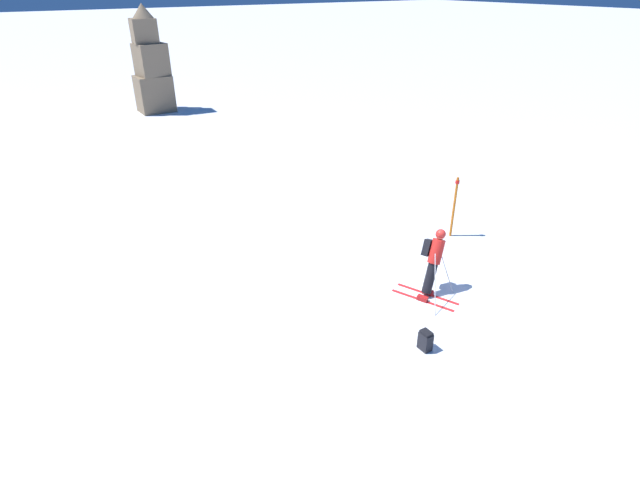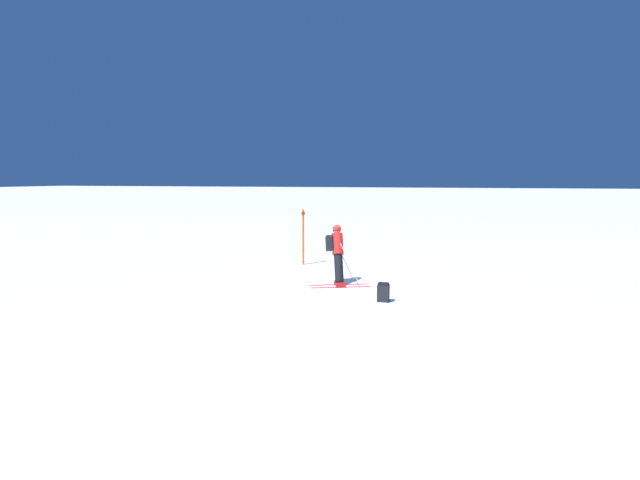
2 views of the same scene
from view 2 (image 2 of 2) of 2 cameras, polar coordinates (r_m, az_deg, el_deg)
The scene contains 4 objects.
ground_plane at distance 15.13m, azimuth 2.50°, elevation -5.09°, with size 300.00×300.00×0.00m, color white.
skier at distance 15.07m, azimuth 1.96°, elevation -1.27°, with size 1.35×1.80×1.82m.
spare_backpack at distance 13.12m, azimuth 7.25°, elevation -5.95°, with size 0.23×0.30×0.50m.
trail_marker at distance 18.39m, azimuth -1.94°, elevation 0.64°, with size 0.13×0.13×2.05m.
Camera 2 is at (-14.39, -3.40, 3.20)m, focal length 28.00 mm.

